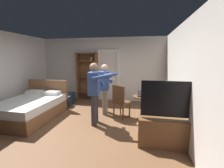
# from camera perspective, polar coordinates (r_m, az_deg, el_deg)

# --- Properties ---
(ground_plane) EXTENTS (5.89, 5.89, 0.00)m
(ground_plane) POSITION_cam_1_polar(r_m,az_deg,el_deg) (4.40, -12.73, -14.50)
(ground_plane) COLOR brown
(wall_back) EXTENTS (5.39, 0.12, 2.60)m
(wall_back) POSITION_cam_1_polar(r_m,az_deg,el_deg) (6.63, -3.66, 5.45)
(wall_back) COLOR silver
(wall_back) RESTS_ON ground_plane
(wall_right) EXTENTS (0.12, 5.59, 2.60)m
(wall_right) POSITION_cam_1_polar(r_m,az_deg,el_deg) (3.82, 25.56, 1.46)
(wall_right) COLOR silver
(wall_right) RESTS_ON ground_plane
(doorway_frame) EXTENTS (0.93, 0.08, 2.13)m
(doorway_frame) POSITION_cam_1_polar(r_m,az_deg,el_deg) (6.50, -1.43, 4.67)
(doorway_frame) COLOR white
(doorway_frame) RESTS_ON ground_plane
(bed) EXTENTS (1.46, 2.02, 1.02)m
(bed) POSITION_cam_1_polar(r_m,az_deg,el_deg) (5.29, -27.60, -7.72)
(bed) COLOR brown
(bed) RESTS_ON ground_plane
(bookshelf) EXTENTS (0.88, 0.32, 1.98)m
(bookshelf) POSITION_cam_1_polar(r_m,az_deg,el_deg) (6.61, -8.94, 3.33)
(bookshelf) COLOR brown
(bookshelf) RESTS_ON ground_plane
(tv_flatscreen) EXTENTS (1.29, 0.40, 1.35)m
(tv_flatscreen) POSITION_cam_1_polar(r_m,az_deg,el_deg) (3.44, 20.90, -14.92)
(tv_flatscreen) COLOR brown
(tv_flatscreen) RESTS_ON ground_plane
(side_table) EXTENTS (0.63, 0.63, 0.70)m
(side_table) POSITION_cam_1_polar(r_m,az_deg,el_deg) (4.60, 11.62, -7.14)
(side_table) COLOR brown
(side_table) RESTS_ON ground_plane
(laptop) EXTENTS (0.35, 0.35, 0.17)m
(laptop) POSITION_cam_1_polar(r_m,az_deg,el_deg) (4.48, 11.41, -3.85)
(laptop) COLOR black
(laptop) RESTS_ON side_table
(bottle_on_table) EXTENTS (0.06, 0.06, 0.26)m
(bottle_on_table) POSITION_cam_1_polar(r_m,az_deg,el_deg) (4.44, 13.59, -3.27)
(bottle_on_table) COLOR #19282C
(bottle_on_table) RESTS_ON side_table
(wooden_chair) EXTENTS (0.57, 0.57, 0.99)m
(wooden_chair) POSITION_cam_1_polar(r_m,az_deg,el_deg) (4.60, 3.09, -5.98)
(wooden_chair) COLOR brown
(wooden_chair) RESTS_ON ground_plane
(person_blue_shirt) EXTENTS (0.74, 0.62, 1.65)m
(person_blue_shirt) POSITION_cam_1_polar(r_m,az_deg,el_deg) (4.13, -6.38, -1.91)
(person_blue_shirt) COLOR #333338
(person_blue_shirt) RESTS_ON ground_plane
(person_striped_shirt) EXTENTS (0.69, 0.62, 1.59)m
(person_striped_shirt) POSITION_cam_1_polar(r_m,az_deg,el_deg) (4.90, -2.54, -0.54)
(person_striped_shirt) COLOR gray
(person_striped_shirt) RESTS_ON ground_plane
(suitcase_dark) EXTENTS (0.52, 0.33, 0.36)m
(suitcase_dark) POSITION_cam_1_polar(r_m,az_deg,el_deg) (6.09, -17.44, -6.07)
(suitcase_dark) COLOR #1E2D38
(suitcase_dark) RESTS_ON ground_plane
(suitcase_small) EXTENTS (0.52, 0.40, 0.41)m
(suitcase_small) POSITION_cam_1_polar(r_m,az_deg,el_deg) (6.47, -15.71, -4.86)
(suitcase_small) COLOR #1E2D38
(suitcase_small) RESTS_ON ground_plane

